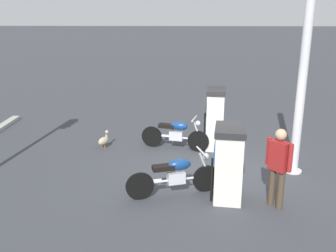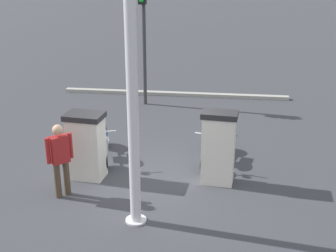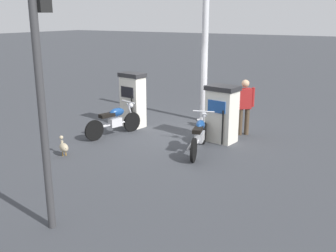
% 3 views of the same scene
% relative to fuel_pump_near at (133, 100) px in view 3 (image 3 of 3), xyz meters
% --- Properties ---
extents(ground_plane, '(120.00, 120.00, 0.00)m').
position_rel_fuel_pump_near_xyz_m(ground_plane, '(0.11, 1.46, -0.84)').
color(ground_plane, '#383A3F').
extents(fuel_pump_near, '(0.61, 0.82, 1.65)m').
position_rel_fuel_pump_near_xyz_m(fuel_pump_near, '(0.00, 0.00, 0.00)').
color(fuel_pump_near, silver).
rests_on(fuel_pump_near, ground).
extents(fuel_pump_far, '(0.72, 0.89, 1.53)m').
position_rel_fuel_pump_near_xyz_m(fuel_pump_far, '(0.00, 2.92, -0.06)').
color(fuel_pump_far, silver).
rests_on(fuel_pump_far, ground).
extents(motorcycle_near_pump, '(1.83, 0.76, 0.93)m').
position_rel_fuel_pump_near_xyz_m(motorcycle_near_pump, '(1.05, 0.11, -0.38)').
color(motorcycle_near_pump, black).
rests_on(motorcycle_near_pump, ground).
extents(motorcycle_far_pump, '(1.93, 0.74, 0.93)m').
position_rel_fuel_pump_near_xyz_m(motorcycle_far_pump, '(1.06, 2.78, -0.39)').
color(motorcycle_far_pump, black).
rests_on(motorcycle_far_pump, ground).
extents(attendant_person, '(0.44, 0.49, 1.59)m').
position_rel_fuel_pump_near_xyz_m(attendant_person, '(-0.90, 3.22, 0.07)').
color(attendant_person, '#473828').
rests_on(attendant_person, ground).
extents(wandering_duck, '(0.35, 0.45, 0.47)m').
position_rel_fuel_pump_near_xyz_m(wandering_duck, '(3.02, 0.09, -0.61)').
color(wandering_duck, tan).
rests_on(wandering_duck, ground).
extents(roadside_traffic_light, '(0.39, 0.26, 4.06)m').
position_rel_fuel_pump_near_xyz_m(roadside_traffic_light, '(5.50, 2.39, 1.92)').
color(roadside_traffic_light, '#38383A').
rests_on(roadside_traffic_light, ground).
extents(canopy_support_pole, '(0.40, 0.40, 4.16)m').
position_rel_fuel_pump_near_xyz_m(canopy_support_pole, '(-1.72, 1.55, 1.17)').
color(canopy_support_pole, silver).
rests_on(canopy_support_pole, ground).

